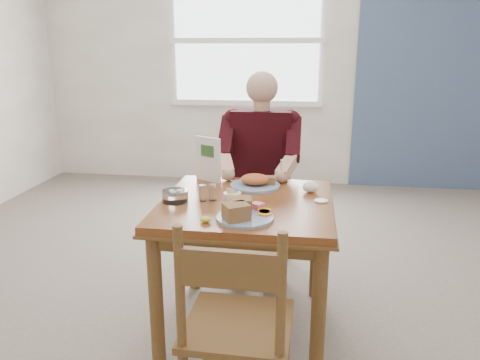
% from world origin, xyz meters
% --- Properties ---
extents(floor, '(6.00, 6.00, 0.00)m').
position_xyz_m(floor, '(0.00, 0.00, 0.00)').
color(floor, '#5E554C').
rests_on(floor, ground).
extents(wall_back, '(5.50, 0.00, 5.50)m').
position_xyz_m(wall_back, '(0.00, 3.00, 1.40)').
color(wall_back, white).
rests_on(wall_back, ground).
extents(accent_panel, '(1.60, 0.02, 2.80)m').
position_xyz_m(accent_panel, '(1.60, 2.98, 1.40)').
color(accent_panel, '#42567C').
rests_on(accent_panel, ground).
extents(lemon_wedge, '(0.06, 0.04, 0.03)m').
position_xyz_m(lemon_wedge, '(-0.15, -0.34, 0.76)').
color(lemon_wedge, yellow).
rests_on(lemon_wedge, table).
extents(napkin, '(0.11, 0.10, 0.06)m').
position_xyz_m(napkin, '(0.34, 0.21, 0.78)').
color(napkin, white).
rests_on(napkin, table).
extents(metal_dish, '(0.09, 0.09, 0.01)m').
position_xyz_m(metal_dish, '(0.39, 0.04, 0.75)').
color(metal_dish, silver).
rests_on(metal_dish, table).
extents(window, '(1.72, 0.04, 1.42)m').
position_xyz_m(window, '(-0.40, 2.97, 1.60)').
color(window, white).
rests_on(window, wall_back).
extents(table, '(0.92, 0.92, 0.75)m').
position_xyz_m(table, '(0.00, 0.00, 0.64)').
color(table, brown).
rests_on(table, ground).
extents(chair_far, '(0.42, 0.42, 0.95)m').
position_xyz_m(chair_far, '(0.00, 0.80, 0.48)').
color(chair_far, brown).
rests_on(chair_far, ground).
extents(chair_near, '(0.43, 0.43, 0.95)m').
position_xyz_m(chair_near, '(0.06, -0.76, 0.48)').
color(chair_near, brown).
rests_on(chair_near, ground).
extents(diner, '(0.53, 0.56, 1.39)m').
position_xyz_m(diner, '(0.00, 0.71, 0.81)').
color(diner, tan).
rests_on(diner, chair_far).
extents(near_plate, '(0.36, 0.36, 0.09)m').
position_xyz_m(near_plate, '(0.02, -0.27, 0.78)').
color(near_plate, white).
rests_on(near_plate, table).
extents(far_plate, '(0.30, 0.30, 0.08)m').
position_xyz_m(far_plate, '(0.02, 0.26, 0.78)').
color(far_plate, white).
rests_on(far_plate, table).
extents(caddy, '(0.10, 0.10, 0.07)m').
position_xyz_m(caddy, '(-0.07, -0.02, 0.78)').
color(caddy, white).
rests_on(caddy, table).
extents(shakers, '(0.10, 0.07, 0.09)m').
position_xyz_m(shakers, '(-0.20, -0.02, 0.79)').
color(shakers, white).
rests_on(shakers, table).
extents(creamer, '(0.15, 0.15, 0.06)m').
position_xyz_m(creamer, '(-0.37, -0.06, 0.78)').
color(creamer, white).
rests_on(creamer, table).
extents(menu, '(0.17, 0.10, 0.27)m').
position_xyz_m(menu, '(-0.28, 0.35, 0.89)').
color(menu, white).
rests_on(menu, table).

